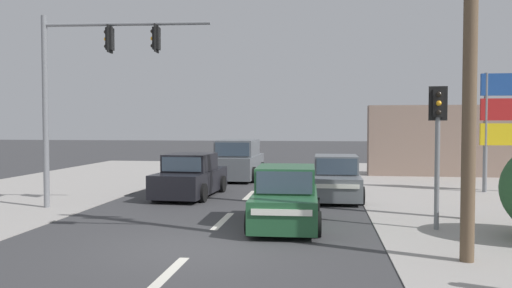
{
  "coord_description": "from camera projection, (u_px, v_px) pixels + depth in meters",
  "views": [
    {
      "loc": [
        2.68,
        -10.22,
        2.62
      ],
      "look_at": [
        0.78,
        4.0,
        2.06
      ],
      "focal_mm": 35.0,
      "sensor_mm": 36.0,
      "label": 1
    }
  ],
  "objects": [
    {
      "name": "ground_plane",
      "position": [
        195.0,
        248.0,
        10.58
      ],
      "size": [
        140.0,
        140.0,
        0.0
      ],
      "primitive_type": "plane",
      "color": "#3A3A3D"
    },
    {
      "name": "lane_dash_near",
      "position": [
        165.0,
        276.0,
        8.6
      ],
      "size": [
        0.2,
        2.4,
        0.01
      ],
      "primitive_type": "cube",
      "color": "silver",
      "rests_on": "ground"
    },
    {
      "name": "lane_dash_mid",
      "position": [
        223.0,
        221.0,
        13.55
      ],
      "size": [
        0.2,
        2.4,
        0.01
      ],
      "primitive_type": "cube",
      "color": "silver",
      "rests_on": "ground"
    },
    {
      "name": "lane_dash_far",
      "position": [
        250.0,
        195.0,
        18.5
      ],
      "size": [
        0.2,
        2.4,
        0.01
      ],
      "primitive_type": "cube",
      "color": "silver",
      "rests_on": "ground"
    },
    {
      "name": "utility_pole_midground_right",
      "position": [
        463.0,
        30.0,
        13.59
      ],
      "size": [
        3.77,
        0.64,
        9.66
      ],
      "color": "brown",
      "rests_on": "ground"
    },
    {
      "name": "traffic_signal_mast",
      "position": [
        85.0,
        75.0,
        15.41
      ],
      "size": [
        5.28,
        0.55,
        6.0
      ],
      "color": "slate",
      "rests_on": "ground"
    },
    {
      "name": "pedestal_signal_right_kerb",
      "position": [
        438.0,
        133.0,
        12.24
      ],
      "size": [
        0.44,
        0.29,
        3.56
      ],
      "color": "slate",
      "rests_on": "ground"
    },
    {
      "name": "shopping_plaza_sign",
      "position": [
        509.0,
        115.0,
        18.98
      ],
      "size": [
        2.1,
        0.16,
        4.6
      ],
      "color": "slate",
      "rests_on": "ground"
    },
    {
      "name": "shopfront_wall_far",
      "position": [
        490.0,
        141.0,
        24.9
      ],
      "size": [
        12.0,
        1.0,
        3.6
      ],
      "primitive_type": "cube",
      "color": "gray",
      "rests_on": "ground"
    },
    {
      "name": "sedan_oncoming_near",
      "position": [
        191.0,
        177.0,
        18.22
      ],
      "size": [
        2.06,
        4.32,
        1.56
      ],
      "color": "black",
      "rests_on": "ground"
    },
    {
      "name": "hatchback_kerbside_parked",
      "position": [
        286.0,
        199.0,
        12.89
      ],
      "size": [
        1.85,
        3.68,
        1.53
      ],
      "color": "#235633",
      "rests_on": "ground"
    },
    {
      "name": "hatchback_crossing_left",
      "position": [
        336.0,
        179.0,
        17.55
      ],
      "size": [
        1.79,
        3.64,
        1.53
      ],
      "color": "slate",
      "rests_on": "ground"
    },
    {
      "name": "suv_receding_far",
      "position": [
        238.0,
        161.0,
        23.91
      ],
      "size": [
        2.12,
        4.57,
        1.9
      ],
      "color": "slate",
      "rests_on": "ground"
    }
  ]
}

